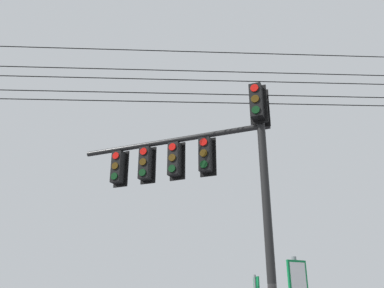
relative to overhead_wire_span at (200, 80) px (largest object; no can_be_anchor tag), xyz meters
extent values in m
cylinder|color=black|center=(1.48, -0.36, -4.13)|extent=(0.20, 0.20, 6.71)
cylinder|color=black|center=(-0.49, 1.33, -1.28)|extent=(4.02, 3.50, 0.14)
cube|color=black|center=(1.28, -0.59, -0.73)|extent=(0.42, 0.42, 0.90)
cube|color=black|center=(1.39, -0.46, -0.73)|extent=(0.36, 0.32, 1.04)
cylinder|color=red|center=(1.18, -0.72, -0.43)|extent=(0.17, 0.15, 0.20)
cylinder|color=#3C2703|center=(1.18, -0.72, -0.73)|extent=(0.17, 0.15, 0.20)
cylinder|color=black|center=(1.18, -0.72, -1.03)|extent=(0.17, 0.15, 0.20)
cube|color=black|center=(1.68, -0.14, -0.73)|extent=(0.42, 0.42, 0.90)
cube|color=black|center=(1.56, -0.27, -0.73)|extent=(0.36, 0.32, 1.04)
cylinder|color=red|center=(1.78, -0.01, -0.43)|extent=(0.17, 0.15, 0.20)
cylinder|color=#3C2703|center=(1.78, -0.01, -0.73)|extent=(0.17, 0.15, 0.20)
cylinder|color=black|center=(1.78, -0.01, -1.03)|extent=(0.17, 0.15, 0.20)
cube|color=black|center=(0.36, 0.60, -1.83)|extent=(0.42, 0.42, 0.90)
cube|color=black|center=(0.47, 0.73, -1.83)|extent=(0.36, 0.32, 1.04)
cylinder|color=red|center=(0.25, 0.48, -1.53)|extent=(0.17, 0.15, 0.20)
cylinder|color=#3C2703|center=(0.25, 0.48, -1.83)|extent=(0.17, 0.15, 0.20)
cylinder|color=black|center=(0.25, 0.48, -2.13)|extent=(0.17, 0.15, 0.20)
cube|color=black|center=(-0.31, 1.18, -1.83)|extent=(0.42, 0.42, 0.90)
cube|color=black|center=(-0.19, 1.30, -1.83)|extent=(0.35, 0.32, 1.04)
cylinder|color=red|center=(-0.42, 1.05, -1.53)|extent=(0.17, 0.16, 0.20)
cylinder|color=#3C2703|center=(-0.42, 1.05, -1.83)|extent=(0.17, 0.16, 0.20)
cylinder|color=black|center=(-0.42, 1.05, -2.13)|extent=(0.17, 0.16, 0.20)
cube|color=black|center=(-0.97, 1.75, -1.83)|extent=(0.42, 0.42, 0.90)
cube|color=black|center=(-0.86, 1.88, -1.83)|extent=(0.37, 0.31, 1.04)
cylinder|color=red|center=(-1.08, 1.62, -1.53)|extent=(0.17, 0.15, 0.20)
cylinder|color=#3C2703|center=(-1.08, 1.62, -1.83)|extent=(0.17, 0.15, 0.20)
cylinder|color=black|center=(-1.08, 1.62, -2.13)|extent=(0.17, 0.15, 0.20)
cube|color=black|center=(-1.64, 2.32, -1.83)|extent=(0.42, 0.42, 0.90)
cube|color=black|center=(-1.53, 2.45, -1.83)|extent=(0.36, 0.32, 1.04)
cylinder|color=red|center=(-1.74, 2.20, -1.53)|extent=(0.17, 0.15, 0.20)
cylinder|color=#3C2703|center=(-1.74, 2.20, -1.83)|extent=(0.17, 0.15, 0.20)
cylinder|color=black|center=(-1.74, 2.20, -2.13)|extent=(0.17, 0.15, 0.20)
cube|color=#0C7238|center=(0.14, -3.53, -5.03)|extent=(0.33, 0.09, 0.42)
cube|color=white|center=(0.14, -3.54, -5.03)|extent=(0.26, 0.06, 0.36)
cube|color=#0C7238|center=(2.40, 2.21, -4.87)|extent=(0.07, 0.39, 0.37)
cube|color=white|center=(2.42, 2.21, -4.87)|extent=(0.04, 0.32, 0.31)
cylinder|color=black|center=(0.00, 0.00, -0.66)|extent=(32.55, 8.05, 0.61)
cylinder|color=black|center=(0.00, 0.00, -0.42)|extent=(32.55, 8.05, 0.61)
cylinder|color=black|center=(0.00, 0.00, -0.02)|extent=(32.55, 8.05, 0.61)
cylinder|color=black|center=(0.00, 0.00, 0.25)|extent=(32.55, 8.05, 0.61)
cylinder|color=black|center=(0.00, 0.00, 0.85)|extent=(32.55, 8.05, 0.61)
camera|label=1|loc=(-2.98, -8.50, -5.35)|focal=37.53mm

